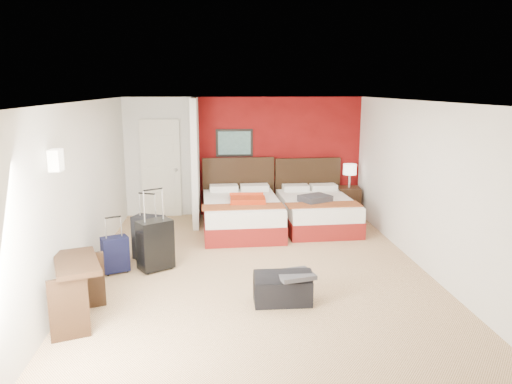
{
  "coord_description": "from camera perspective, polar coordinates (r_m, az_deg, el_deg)",
  "views": [
    {
      "loc": [
        -0.6,
        -7.07,
        2.7
      ],
      "look_at": [
        0.06,
        0.8,
        1.0
      ],
      "focal_mm": 34.33,
      "sensor_mm": 36.0,
      "label": 1
    }
  ],
  "objects": [
    {
      "name": "suitcase_charcoal",
      "position": [
        7.97,
        -12.36,
        -5.35
      ],
      "size": [
        0.54,
        0.45,
        0.69
      ],
      "primitive_type": "cube",
      "rotation": [
        0.0,
        0.0,
        -0.41
      ],
      "color": "black",
      "rests_on": "ground"
    },
    {
      "name": "jacket_bundle",
      "position": [
        9.28,
        6.9,
        -0.78
      ],
      "size": [
        0.67,
        0.62,
        0.13
      ],
      "primitive_type": "cube",
      "rotation": [
        0.0,
        0.0,
        0.47
      ],
      "color": "#3B3A40",
      "rests_on": "bed_right"
    },
    {
      "name": "suitcase_black",
      "position": [
        7.5,
        -11.65,
        -6.22
      ],
      "size": [
        0.58,
        0.52,
        0.74
      ],
      "primitive_type": "cube",
      "rotation": [
        0.0,
        0.0,
        0.57
      ],
      "color": "black",
      "rests_on": "ground"
    },
    {
      "name": "entry_door",
      "position": [
        10.47,
        -11.02,
        2.71
      ],
      "size": [
        0.82,
        0.06,
        2.05
      ],
      "primitive_type": "cube",
      "color": "silver",
      "rests_on": "ground"
    },
    {
      "name": "nightstand",
      "position": [
        10.59,
        10.73,
        -1.1
      ],
      "size": [
        0.48,
        0.48,
        0.62
      ],
      "primitive_type": "cube",
      "rotation": [
        0.0,
        0.0,
        -0.08
      ],
      "color": "#321D10",
      "rests_on": "ground"
    },
    {
      "name": "partition_wall",
      "position": [
        9.8,
        -7.07,
        3.54
      ],
      "size": [
        0.12,
        1.2,
        2.5
      ],
      "primitive_type": "cube",
      "color": "silver",
      "rests_on": "ground"
    },
    {
      "name": "red_accent_panel",
      "position": [
        10.49,
        2.67,
        4.18
      ],
      "size": [
        3.5,
        0.04,
        2.5
      ],
      "primitive_type": "cube",
      "color": "maroon",
      "rests_on": "ground"
    },
    {
      "name": "bed_right",
      "position": [
        9.67,
        7.08,
        -2.4
      ],
      "size": [
        1.42,
        1.97,
        0.58
      ],
      "primitive_type": "cube",
      "rotation": [
        0.0,
        0.0,
        0.04
      ],
      "color": "white",
      "rests_on": "ground"
    },
    {
      "name": "room_walls",
      "position": [
        8.65,
        -10.04,
        2.35
      ],
      "size": [
        5.02,
        6.52,
        2.5
      ],
      "color": "silver",
      "rests_on": "ground"
    },
    {
      "name": "ground",
      "position": [
        7.6,
        0.08,
        -8.68
      ],
      "size": [
        6.5,
        6.5,
        0.0
      ],
      "primitive_type": "plane",
      "color": "#D4B183",
      "rests_on": "ground"
    },
    {
      "name": "desk",
      "position": [
        6.12,
        -19.97,
        -10.87
      ],
      "size": [
        0.74,
        1.02,
        0.77
      ],
      "primitive_type": "cube",
      "rotation": [
        0.0,
        0.0,
        0.34
      ],
      "color": "black",
      "rests_on": "ground"
    },
    {
      "name": "suitcase_navy",
      "position": [
        7.57,
        -16.07,
        -7.17
      ],
      "size": [
        0.44,
        0.36,
        0.52
      ],
      "primitive_type": "cube",
      "rotation": [
        0.0,
        0.0,
        0.44
      ],
      "color": "black",
      "rests_on": "ground"
    },
    {
      "name": "duffel_bag",
      "position": [
        6.34,
        3.1,
        -11.26
      ],
      "size": [
        0.72,
        0.39,
        0.37
      ],
      "primitive_type": "cube",
      "rotation": [
        0.0,
        0.0,
        -0.0
      ],
      "color": "black",
      "rests_on": "ground"
    },
    {
      "name": "bed_left",
      "position": [
        9.34,
        -1.71,
        -2.71
      ],
      "size": [
        1.5,
        2.09,
        0.61
      ],
      "primitive_type": "cube",
      "rotation": [
        0.0,
        0.0,
        0.03
      ],
      "color": "white",
      "rests_on": "ground"
    },
    {
      "name": "jacket_draped",
      "position": [
        6.24,
        4.57,
        -9.58
      ],
      "size": [
        0.52,
        0.47,
        0.06
      ],
      "primitive_type": "cube",
      "rotation": [
        0.0,
        0.0,
        0.24
      ],
      "color": "#3F3E44",
      "rests_on": "duffel_bag"
    },
    {
      "name": "red_suitcase_open",
      "position": [
        9.16,
        -1.06,
        -0.67
      ],
      "size": [
        0.67,
        0.9,
        0.11
      ],
      "primitive_type": "cube",
      "rotation": [
        0.0,
        0.0,
        -0.04
      ],
      "color": "#BA2F0F",
      "rests_on": "bed_left"
    },
    {
      "name": "table_lamp",
      "position": [
        10.48,
        10.85,
        1.87
      ],
      "size": [
        0.35,
        0.35,
        0.49
      ],
      "primitive_type": "cylinder",
      "rotation": [
        0.0,
        0.0,
        0.32
      ],
      "color": "silver",
      "rests_on": "nightstand"
    }
  ]
}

